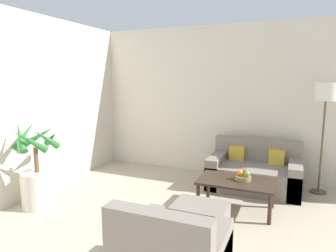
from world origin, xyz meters
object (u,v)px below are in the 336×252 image
sofa_loveseat (254,173)px  floor_lamp (326,99)px  apple_green (247,174)px  coffee_table (236,184)px  potted_palm (38,177)px  orange_fruit (240,172)px  apple_red (245,172)px  fruit_bowl (243,178)px  ottoman (200,222)px

sofa_loveseat → floor_lamp: bearing=10.3°
floor_lamp → apple_green: bearing=-130.7°
floor_lamp → coffee_table: (-1.08, -1.12, -1.09)m
sofa_loveseat → coffee_table: sofa_loveseat is taller
potted_palm → orange_fruit: 2.75m
apple_red → apple_green: (0.03, -0.08, 0.01)m
orange_fruit → sofa_loveseat: bearing=84.2°
coffee_table → fruit_bowl: 0.12m
fruit_bowl → apple_red: bearing=72.1°
floor_lamp → apple_red: bearing=-133.8°
potted_palm → apple_red: (2.62, 1.05, 0.09)m
floor_lamp → coffee_table: size_ratio=1.70×
potted_palm → floor_lamp: size_ratio=0.71×
fruit_bowl → ottoman: 1.05m
floor_lamp → apple_green: size_ratio=20.62×
floor_lamp → sofa_loveseat: bearing=-169.7°
floor_lamp → coffee_table: floor_lamp is taller
ottoman → orange_fruit: bearing=75.6°
potted_palm → apple_red: size_ratio=18.13×
coffee_table → apple_red: 0.20m
fruit_bowl → ottoman: fruit_bowl is taller
potted_palm → coffee_table: 2.70m
potted_palm → coffee_table: potted_palm is taller
fruit_bowl → ottoman: bearing=-107.1°
sofa_loveseat → coffee_table: (-0.12, -0.95, 0.11)m
sofa_loveseat → potted_palm: bearing=-144.4°
coffee_table → ottoman: same height
apple_green → ottoman: 1.06m
sofa_loveseat → apple_green: bearing=-89.6°
floor_lamp → fruit_bowl: (-1.00, -1.08, -1.01)m
sofa_loveseat → ottoman: size_ratio=2.43×
potted_palm → fruit_bowl: size_ratio=5.71×
ottoman → apple_green: bearing=69.8°
coffee_table → fruit_bowl: (0.08, 0.04, 0.08)m
fruit_bowl → apple_red: 0.08m
potted_palm → ottoman: 2.32m
potted_palm → sofa_loveseat: size_ratio=0.86×
sofa_loveseat → fruit_bowl: size_ratio=6.63×
sofa_loveseat → ottoman: 1.91m
sofa_loveseat → fruit_bowl: (-0.04, -0.90, 0.19)m
ottoman → potted_palm: bearing=-179.6°
floor_lamp → fruit_bowl: floor_lamp is taller
apple_red → fruit_bowl: bearing=-107.9°
coffee_table → orange_fruit: bearing=55.0°
sofa_loveseat → orange_fruit: sofa_loveseat is taller
fruit_bowl → apple_green: (0.05, -0.02, 0.07)m
apple_red → apple_green: size_ratio=0.81×
sofa_loveseat → coffee_table: size_ratio=1.41×
floor_lamp → fruit_bowl: 1.78m
floor_lamp → ottoman: (-1.30, -2.05, -1.25)m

